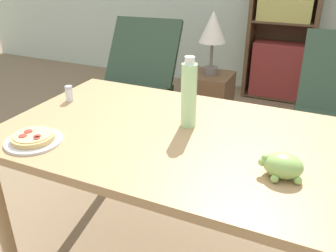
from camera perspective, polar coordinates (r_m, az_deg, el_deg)
ground_plane at (r=2.03m, az=-0.51°, el=-17.72°), size 14.00×14.00×0.00m
dining_table at (r=1.49m, az=0.16°, el=-3.97°), size 1.37×0.87×0.75m
pizza_on_plate at (r=1.46m, az=-20.79°, el=-1.91°), size 0.22×0.22×0.04m
grape_bunch at (r=1.21m, az=17.90°, el=-6.12°), size 0.14×0.11×0.08m
drink_bottle at (r=1.45m, az=3.36°, el=5.08°), size 0.06×0.06×0.30m
salt_shaker at (r=1.81m, az=-15.56°, el=5.04°), size 0.04×0.04×0.08m
lounge_chair_near at (r=3.20m, az=-4.96°, el=5.47°), size 0.70×0.83×0.88m
bookshelf at (r=3.85m, az=17.94°, el=14.67°), size 0.65×0.32×1.59m
side_table at (r=2.99m, az=6.55°, el=3.42°), size 0.34×0.34×0.53m
table_lamp at (r=2.81m, az=7.20°, el=15.05°), size 0.21×0.21×0.49m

